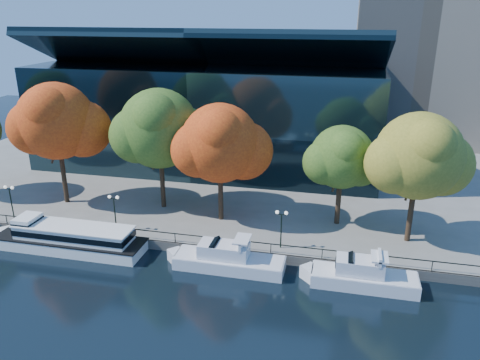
% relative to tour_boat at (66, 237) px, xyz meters
% --- Properties ---
extents(ground, '(160.00, 160.00, 0.00)m').
position_rel_tour_boat_xyz_m(ground, '(11.16, -1.04, -1.41)').
color(ground, black).
rests_on(ground, ground).
extents(promenade, '(90.00, 67.08, 1.00)m').
position_rel_tour_boat_xyz_m(promenade, '(11.16, 35.34, -0.91)').
color(promenade, slate).
rests_on(promenade, ground).
extents(railing, '(88.20, 0.08, 0.99)m').
position_rel_tour_boat_xyz_m(railing, '(11.16, 2.21, 0.53)').
color(railing, black).
rests_on(railing, promenade).
extents(convention_building, '(50.00, 24.57, 21.43)m').
position_rel_tour_boat_xyz_m(convention_building, '(7.16, 30.75, 7.10)').
color(convention_building, black).
rests_on(convention_building, ground).
extents(tour_boat, '(17.42, 3.89, 3.31)m').
position_rel_tour_boat_xyz_m(tour_boat, '(0.00, 0.00, 0.00)').
color(tour_boat, white).
rests_on(tour_boat, ground).
extents(cruiser_near, '(11.80, 3.04, 3.42)m').
position_rel_tour_boat_xyz_m(cruiser_near, '(17.03, -0.05, -0.34)').
color(cruiser_near, silver).
rests_on(cruiser_near, ground).
extents(cruiser_far, '(10.57, 2.93, 3.45)m').
position_rel_tour_boat_xyz_m(cruiser_far, '(29.66, -0.25, -0.31)').
color(cruiser_far, silver).
rests_on(cruiser_far, ground).
extents(tree_1, '(11.37, 9.33, 14.80)m').
position_rel_tour_boat_xyz_m(tree_1, '(-5.59, 9.29, 9.65)').
color(tree_1, black).
rests_on(tree_1, promenade).
extents(tree_2, '(11.53, 9.46, 14.34)m').
position_rel_tour_boat_xyz_m(tree_2, '(6.75, 10.57, 9.12)').
color(tree_2, black).
rests_on(tree_2, promenade).
extents(tree_3, '(10.83, 8.88, 13.34)m').
position_rel_tour_boat_xyz_m(tree_3, '(14.48, 8.68, 8.41)').
color(tree_3, black).
rests_on(tree_3, promenade).
extents(tree_4, '(8.56, 7.02, 11.20)m').
position_rel_tour_boat_xyz_m(tree_4, '(27.42, 10.50, 7.22)').
color(tree_4, black).
rests_on(tree_4, promenade).
extents(tree_5, '(10.75, 8.82, 13.50)m').
position_rel_tour_boat_xyz_m(tree_5, '(34.74, 7.90, 8.60)').
color(tree_5, black).
rests_on(tree_5, promenade).
extents(lamp_0, '(1.26, 0.36, 4.03)m').
position_rel_tour_boat_xyz_m(lamp_0, '(-8.88, 3.46, 2.57)').
color(lamp_0, black).
rests_on(lamp_0, promenade).
extents(lamp_1, '(1.26, 0.36, 4.03)m').
position_rel_tour_boat_xyz_m(lamp_1, '(3.92, 3.46, 2.57)').
color(lamp_1, black).
rests_on(lamp_1, promenade).
extents(lamp_2, '(1.26, 0.36, 4.03)m').
position_rel_tour_boat_xyz_m(lamp_2, '(21.95, 3.46, 2.57)').
color(lamp_2, black).
rests_on(lamp_2, promenade).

